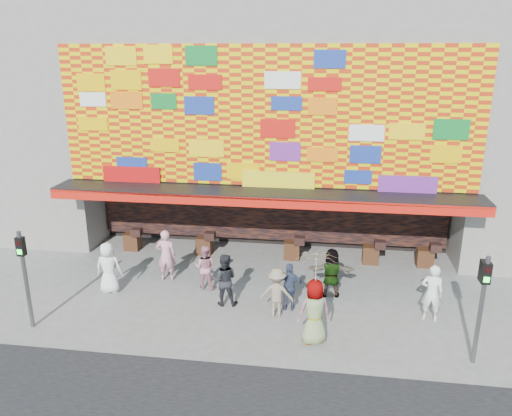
% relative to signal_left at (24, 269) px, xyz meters
% --- Properties ---
extents(ground, '(90.00, 90.00, 0.00)m').
position_rel_signal_left_xyz_m(ground, '(6.20, 1.50, -1.86)').
color(ground, slate).
rests_on(ground, ground).
extents(shop_building, '(15.20, 9.40, 10.00)m').
position_rel_signal_left_xyz_m(shop_building, '(6.20, 9.68, 3.37)').
color(shop_building, gray).
rests_on(shop_building, ground).
extents(signal_left, '(0.22, 0.20, 3.00)m').
position_rel_signal_left_xyz_m(signal_left, '(0.00, 0.00, 0.00)').
color(signal_left, '#59595B').
rests_on(signal_left, ground).
extents(signal_right, '(0.22, 0.20, 3.00)m').
position_rel_signal_left_xyz_m(signal_right, '(12.40, 0.00, 0.00)').
color(signal_right, '#59595B').
rests_on(signal_right, ground).
extents(ped_a, '(0.89, 0.62, 1.76)m').
position_rel_signal_left_xyz_m(ped_a, '(1.34, 2.46, -0.98)').
color(ped_a, white).
rests_on(ped_a, ground).
extents(ped_b, '(0.74, 0.54, 1.86)m').
position_rel_signal_left_xyz_m(ped_b, '(2.95, 3.62, -0.93)').
color(ped_b, pink).
rests_on(ped_b, ground).
extents(ped_c, '(0.90, 0.73, 1.72)m').
position_rel_signal_left_xyz_m(ped_c, '(5.34, 2.15, -1.00)').
color(ped_c, '#222328').
rests_on(ped_c, ground).
extents(ped_d, '(1.01, 0.58, 1.56)m').
position_rel_signal_left_xyz_m(ped_d, '(7.06, 1.65, -1.08)').
color(ped_d, gray).
rests_on(ped_d, ground).
extents(ped_e, '(0.93, 0.43, 1.56)m').
position_rel_signal_left_xyz_m(ped_e, '(7.42, 2.09, -1.08)').
color(ped_e, '#374260').
rests_on(ped_e, ground).
extents(ped_f, '(1.58, 0.62, 1.67)m').
position_rel_signal_left_xyz_m(ped_f, '(8.70, 3.20, -1.03)').
color(ped_f, gray).
rests_on(ped_f, ground).
extents(ped_g, '(1.08, 0.89, 1.89)m').
position_rel_signal_left_xyz_m(ped_g, '(8.23, 0.36, -0.92)').
color(ped_g, gray).
rests_on(ped_g, ground).
extents(ped_h, '(0.71, 0.52, 1.79)m').
position_rel_signal_left_xyz_m(ped_h, '(11.66, 2.08, -0.97)').
color(ped_h, white).
rests_on(ped_h, ground).
extents(ped_i, '(0.79, 0.64, 1.55)m').
position_rel_signal_left_xyz_m(ped_i, '(4.46, 3.18, -1.09)').
color(ped_i, '#C6808F').
rests_on(ped_i, ground).
extents(parasol, '(1.13, 1.15, 1.97)m').
position_rel_signal_left_xyz_m(parasol, '(8.23, 0.36, 0.35)').
color(parasol, beige).
rests_on(parasol, ground).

